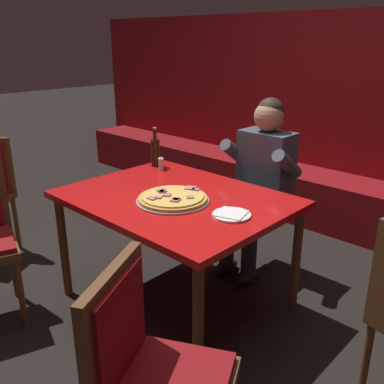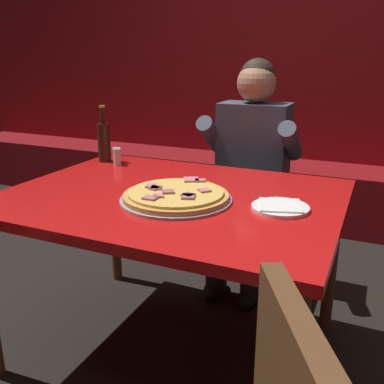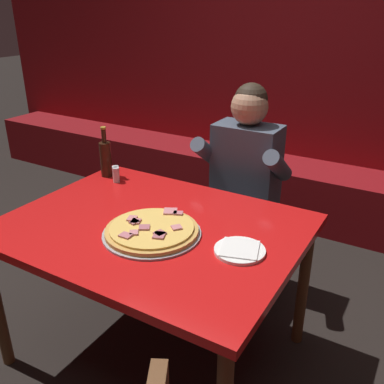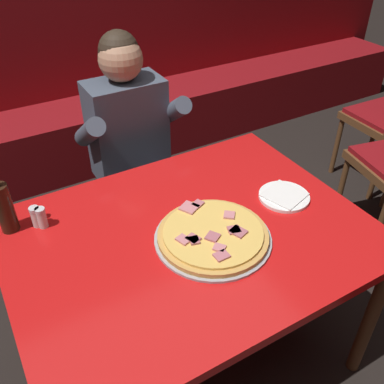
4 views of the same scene
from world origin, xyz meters
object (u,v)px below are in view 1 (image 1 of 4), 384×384
at_px(pizza, 173,198).
at_px(dining_chair_side_aisle, 149,369).
at_px(beer_bottle, 155,152).
at_px(diner_seated_blue_shirt, 259,179).
at_px(shaker_red_pepper_flakes, 161,164).
at_px(shaker_parmesan, 161,165).
at_px(main_dining_table, 176,207).
at_px(plate_white_paper, 231,215).

bearing_deg(pizza, dining_chair_side_aisle, -48.51).
bearing_deg(beer_bottle, pizza, -34.40).
distance_m(pizza, beer_bottle, 0.77).
relative_size(pizza, beer_bottle, 1.48).
bearing_deg(diner_seated_blue_shirt, shaker_red_pepper_flakes, -145.09).
xyz_separation_m(shaker_parmesan, diner_seated_blue_shirt, (0.57, 0.42, -0.08)).
distance_m(main_dining_table, shaker_red_pepper_flakes, 0.59).
distance_m(shaker_red_pepper_flakes, dining_chair_side_aisle, 1.82).
distance_m(shaker_parmesan, shaker_red_pepper_flakes, 0.02).
distance_m(pizza, diner_seated_blue_shirt, 0.81).
distance_m(main_dining_table, shaker_parmesan, 0.57).
distance_m(beer_bottle, dining_chair_side_aisle, 1.91).
relative_size(plate_white_paper, diner_seated_blue_shirt, 0.16).
distance_m(beer_bottle, diner_seated_blue_shirt, 0.79).
xyz_separation_m(beer_bottle, diner_seated_blue_shirt, (0.68, 0.38, -0.15)).
relative_size(beer_bottle, diner_seated_blue_shirt, 0.23).
xyz_separation_m(pizza, plate_white_paper, (0.39, 0.06, -0.01)).
bearing_deg(diner_seated_blue_shirt, main_dining_table, -97.90).
height_order(pizza, dining_chair_side_aisle, dining_chair_side_aisle).
relative_size(shaker_parmesan, dining_chair_side_aisle, 0.09).
bearing_deg(dining_chair_side_aisle, main_dining_table, 131.08).
bearing_deg(beer_bottle, dining_chair_side_aisle, -42.85).
xyz_separation_m(plate_white_paper, dining_chair_side_aisle, (0.36, -0.92, -0.21)).
xyz_separation_m(main_dining_table, shaker_parmesan, (-0.46, 0.31, 0.11)).
xyz_separation_m(plate_white_paper, beer_bottle, (-1.02, 0.37, 0.10)).
distance_m(plate_white_paper, shaker_parmesan, 0.97).
bearing_deg(pizza, shaker_red_pepper_flakes, 143.21).
xyz_separation_m(beer_bottle, dining_chair_side_aisle, (1.38, -1.28, -0.31)).
bearing_deg(main_dining_table, dining_chair_side_aisle, -48.92).
height_order(main_dining_table, shaker_parmesan, shaker_parmesan).
height_order(plate_white_paper, dining_chair_side_aisle, dining_chair_side_aisle).
bearing_deg(beer_bottle, main_dining_table, -31.78).
relative_size(plate_white_paper, beer_bottle, 0.72).
height_order(main_dining_table, beer_bottle, beer_bottle).
xyz_separation_m(plate_white_paper, diner_seated_blue_shirt, (-0.34, 0.75, -0.05)).
relative_size(beer_bottle, shaker_red_pepper_flakes, 3.40).
bearing_deg(main_dining_table, beer_bottle, 148.22).
bearing_deg(dining_chair_side_aisle, diner_seated_blue_shirt, 113.05).
bearing_deg(shaker_parmesan, plate_white_paper, -19.40).
height_order(main_dining_table, diner_seated_blue_shirt, diner_seated_blue_shirt).
xyz_separation_m(pizza, beer_bottle, (-0.63, 0.43, 0.09)).
bearing_deg(shaker_red_pepper_flakes, dining_chair_side_aisle, -44.17).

